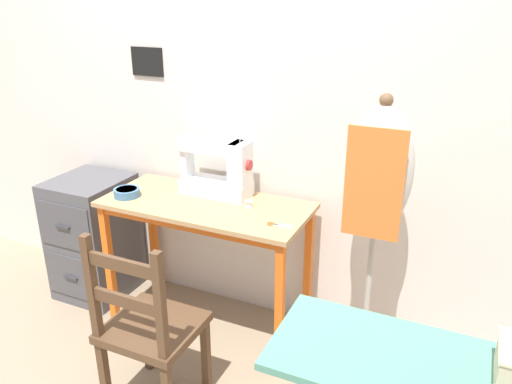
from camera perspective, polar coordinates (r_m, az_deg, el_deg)
The scene contains 10 objects.
ground_plane at distance 2.87m, azimuth -7.80°, elevation -17.45°, with size 14.00×14.00×0.00m, color gray.
wall_back at distance 2.77m, azimuth -2.91°, elevation 10.72°, with size 10.00×0.06×2.55m.
sewing_table at distance 2.68m, azimuth -5.86°, elevation -3.44°, with size 1.11×0.50×0.77m.
sewing_machine at distance 2.69m, azimuth -4.19°, elevation 2.57°, with size 0.40×0.16×0.33m.
fabric_bowl at distance 2.80m, azimuth -14.55°, elevation -0.03°, with size 0.14×0.14×0.04m.
scissors at distance 2.38m, azimuth 2.22°, elevation -3.74°, with size 0.12×0.04×0.01m.
thread_spool_near_machine at distance 2.57m, azimuth -0.83°, elevation -1.39°, with size 0.04×0.04×0.04m.
wooden_chair at distance 2.33m, azimuth -12.14°, elevation -15.06°, with size 0.40×0.38×0.91m.
filing_cabinet at distance 3.30m, azimuth -18.00°, elevation -4.88°, with size 0.42×0.47×0.77m.
dress_form at distance 2.32m, azimuth 13.75°, elevation 0.50°, with size 0.32×0.32×1.41m.
Camera 1 is at (1.25, -1.85, 1.80)m, focal length 35.00 mm.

